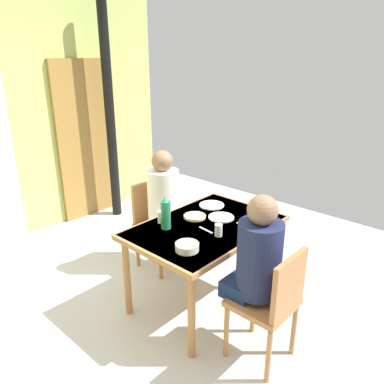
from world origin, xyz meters
TOP-DOWN VIEW (x-y plane):
  - ground_plane at (0.00, 0.00)m, footprint 5.92×5.92m
  - wall_back at (0.00, 2.28)m, footprint 4.07×0.10m
  - door_wooden at (0.89, 2.20)m, footprint 0.80×0.05m
  - stove_pipe_column at (1.09, 1.93)m, footprint 0.12×0.12m
  - dining_table at (0.43, -0.20)m, footprint 1.26×0.85m
  - chair_near_diner at (0.21, -0.97)m, footprint 0.40×0.40m
  - chair_far_diner at (0.58, 0.58)m, footprint 0.40×0.40m
  - person_near_diner at (0.21, -0.83)m, footprint 0.30×0.37m
  - person_far_diner at (0.58, 0.44)m, footprint 0.30×0.37m
  - water_bottle_green_near at (0.17, -0.00)m, footprint 0.08×0.08m
  - serving_bowl_center at (0.02, -0.37)m, footprint 0.17×0.17m
  - dinner_plate_near_left at (0.63, -0.21)m, footprint 0.22×0.22m
  - dinner_plate_near_right at (0.79, 0.03)m, footprint 0.23×0.23m
  - drinking_glass_by_near_diner at (0.22, 0.11)m, footprint 0.06×0.06m
  - drinking_glass_by_far_diner at (0.35, -0.39)m, footprint 0.06×0.06m
  - drinking_glass_spare_center at (0.77, -0.51)m, footprint 0.06×0.06m
  - bread_plate_sliced at (0.48, -0.03)m, footprint 0.19×0.19m
  - cutlery_knife_near at (0.66, -0.43)m, footprint 0.07×0.14m
  - cutlery_fork_near at (0.36, -0.26)m, footprint 0.04×0.15m

SIDE VIEW (x-z plane):
  - ground_plane at x=0.00m, z-range 0.00..0.00m
  - chair_near_diner at x=0.21m, z-range 0.06..0.93m
  - chair_far_diner at x=0.58m, z-range 0.06..0.93m
  - dining_table at x=0.43m, z-range 0.29..1.02m
  - cutlery_knife_near at x=0.66m, z-range 0.73..0.73m
  - cutlery_fork_near at x=0.36m, z-range 0.73..0.73m
  - dinner_plate_near_left at x=0.63m, z-range 0.73..0.74m
  - dinner_plate_near_right at x=0.79m, z-range 0.73..0.74m
  - bread_plate_sliced at x=0.48m, z-range 0.73..0.75m
  - serving_bowl_center at x=0.02m, z-range 0.73..0.79m
  - drinking_glass_by_far_diner at x=0.35m, z-range 0.73..0.83m
  - person_near_diner at x=0.21m, z-range 0.40..1.17m
  - person_far_diner at x=0.58m, z-range 0.40..1.17m
  - drinking_glass_by_near_diner at x=0.22m, z-range 0.73..0.83m
  - drinking_glass_spare_center at x=0.77m, z-range 0.73..0.84m
  - water_bottle_green_near at x=0.17m, z-range 0.72..0.99m
  - door_wooden at x=0.89m, z-range 0.00..2.00m
  - wall_back at x=0.00m, z-range 0.00..2.76m
  - stove_pipe_column at x=1.09m, z-range 0.00..2.76m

